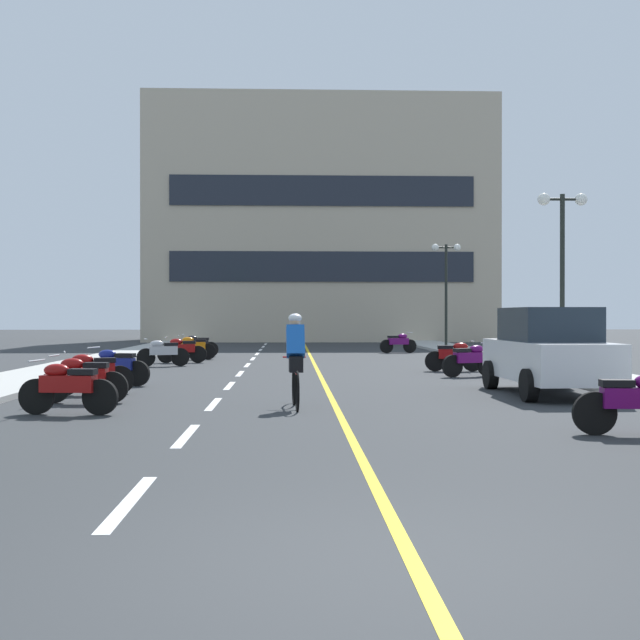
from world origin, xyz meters
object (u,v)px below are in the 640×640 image
object	(u,v)px
motorcycle_11	(193,347)
street_lamp_far	(446,271)
motorcycle_10	(182,349)
motorcycle_13	(399,342)
street_lamp_mid	(562,240)
motorcycle_9	(163,352)
motorcycle_4	(82,378)
motorcycle_6	(115,366)
motorcycle_3	(68,387)
parked_car_near	(548,351)
motorcycle_5	(92,372)
cyclist_rider	(296,358)
motorcycle_12	(197,345)
motorcycle_8	(454,355)
motorcycle_2	(636,401)
motorcycle_7	(470,359)

from	to	relation	value
motorcycle_11	street_lamp_far	bearing A→B (deg)	41.17
motorcycle_10	motorcycle_13	distance (m)	11.23
street_lamp_mid	motorcycle_9	distance (m)	12.89
motorcycle_4	motorcycle_6	distance (m)	3.83
motorcycle_3	motorcycle_4	size ratio (longest dim) A/B	1.00
parked_car_near	motorcycle_11	bearing A→B (deg)	123.00
motorcycle_5	street_lamp_far	bearing A→B (deg)	63.16
parked_car_near	motorcycle_3	bearing A→B (deg)	-160.95
motorcycle_13	motorcycle_11	bearing A→B (deg)	-148.76
motorcycle_13	motorcycle_3	bearing A→B (deg)	-110.94
motorcycle_3	motorcycle_11	xyz separation A→B (m)	(0.06, 17.04, 0.00)
motorcycle_9	cyclist_rider	xyz separation A→B (m)	(4.22, -12.00, 0.41)
motorcycle_9	motorcycle_12	world-z (taller)	same
motorcycle_3	motorcycle_11	world-z (taller)	same
motorcycle_3	motorcycle_13	size ratio (longest dim) A/B	1.01
motorcycle_3	motorcycle_5	size ratio (longest dim) A/B	1.02
parked_car_near	motorcycle_5	xyz separation A→B (m)	(-9.51, 0.30, -0.44)
motorcycle_4	street_lamp_mid	bearing A→B (deg)	34.14
parked_car_near	motorcycle_11	xyz separation A→B (m)	(-9.03, 13.90, -0.44)
street_lamp_far	motorcycle_11	xyz separation A→B (m)	(-11.47, -10.03, -3.40)
street_lamp_mid	cyclist_rider	size ratio (longest dim) A/B	2.88
motorcycle_3	motorcycle_10	size ratio (longest dim) A/B	1.00
motorcycle_5	motorcycle_11	world-z (taller)	same
motorcycle_8	motorcycle_13	world-z (taller)	same
motorcycle_9	motorcycle_11	bearing A→B (deg)	83.32
motorcycle_4	motorcycle_6	world-z (taller)	same
motorcycle_8	cyclist_rider	xyz separation A→B (m)	(-4.75, -9.37, 0.41)
motorcycle_4	motorcycle_6	bearing A→B (deg)	93.05
motorcycle_2	motorcycle_4	xyz separation A→B (m)	(-8.68, 4.45, 0.00)
motorcycle_9	cyclist_rider	world-z (taller)	cyclist_rider
parked_car_near	motorcycle_3	world-z (taller)	parked_car_near
motorcycle_2	motorcycle_7	bearing A→B (deg)	89.43
motorcycle_8	parked_car_near	bearing A→B (deg)	-85.67
motorcycle_7	motorcycle_8	distance (m)	2.07
street_lamp_far	parked_car_near	xyz separation A→B (m)	(-2.44, -23.93, -2.96)
street_lamp_far	cyclist_rider	world-z (taller)	street_lamp_far
street_lamp_far	motorcycle_8	distance (m)	17.40
parked_car_near	cyclist_rider	xyz separation A→B (m)	(-5.29, -2.24, -0.03)
motorcycle_13	motorcycle_2	bearing A→B (deg)	-90.02
motorcycle_3	motorcycle_5	distance (m)	3.47
street_lamp_far	motorcycle_4	xyz separation A→B (m)	(-11.74, -25.27, -3.40)
motorcycle_13	parked_car_near	bearing A→B (deg)	-88.15
motorcycle_13	street_lamp_far	bearing A→B (deg)	58.20
motorcycle_3	cyclist_rider	world-z (taller)	cyclist_rider
motorcycle_8	motorcycle_11	distance (m)	10.86
motorcycle_6	street_lamp_mid	bearing A→B (deg)	19.26
street_lamp_far	motorcycle_11	bearing A→B (deg)	-138.83
motorcycle_6	motorcycle_12	bearing A→B (deg)	88.38
motorcycle_12	motorcycle_13	distance (m)	9.04
motorcycle_4	motorcycle_12	bearing A→B (deg)	89.41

